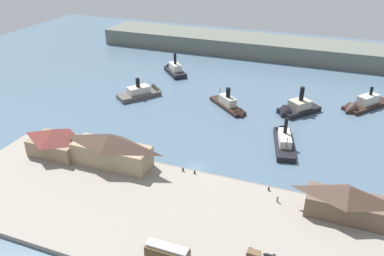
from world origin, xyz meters
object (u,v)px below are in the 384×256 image
mooring_post_west (269,189)px  ferry_outer_harbor (362,105)px  mooring_post_east (183,169)px  ferry_mid_harbor (174,69)px  mooring_post_center_west (195,172)px  pedestrian_standing_center (278,199)px  ferry_departing_north (144,92)px  ferry_approaching_west (230,106)px  ferry_shed_west_terminal (56,141)px  ferry_moored_west (295,109)px  ferry_shed_customs_shed (111,149)px  ferry_shed_central_terminal (346,201)px  street_tram (167,253)px  horse_cart (259,254)px  ferry_moored_east (284,139)px  mooring_post_center_east (32,138)px

mooring_post_west → ferry_outer_harbor: bearing=70.6°
mooring_post_east → ferry_mid_harbor: 79.73m
mooring_post_center_west → ferry_mid_harbor: 81.22m
pedestrian_standing_center → ferry_departing_north: bearing=140.9°
ferry_approaching_west → ferry_shed_west_terminal: bearing=-127.4°
ferry_shed_west_terminal → ferry_moored_west: size_ratio=0.87×
ferry_shed_customs_shed → ferry_mid_harbor: bearing=101.0°
ferry_shed_central_terminal → street_tram: ferry_shed_central_terminal is taller
horse_cart → ferry_moored_east: bearing=93.3°
ferry_shed_customs_shed → ferry_moored_west: bearing=51.8°
mooring_post_center_east → ferry_approaching_west: size_ratio=0.05×
mooring_post_east → ferry_mid_harbor: ferry_mid_harbor is taller
street_tram → mooring_post_east: bearing=106.7°
ferry_moored_west → ferry_shed_customs_shed: bearing=-128.2°
street_tram → ferry_moored_west: (13.62, 78.52, -2.02)m
mooring_post_east → ferry_moored_west: ferry_moored_west is taller
horse_cart → mooring_post_east: (-24.91, 22.33, -0.48)m
ferry_outer_harbor → street_tram: bearing=-111.2°
ferry_shed_west_terminal → ferry_shed_central_terminal: ferry_shed_central_terminal is taller
ferry_shed_west_terminal → ferry_outer_harbor: (80.74, 65.72, -3.85)m
ferry_shed_west_terminal → ferry_moored_west: 79.41m
ferry_shed_west_terminal → mooring_post_east: bearing=6.9°
ferry_shed_customs_shed → ferry_shed_west_terminal: bearing=-178.0°
mooring_post_center_east → ferry_moored_west: size_ratio=0.05×
street_tram → mooring_post_west: (13.71, 29.44, -2.01)m
ferry_approaching_west → ferry_moored_west: 22.57m
ferry_shed_customs_shed → pedestrian_standing_center: ferry_shed_customs_shed is taller
pedestrian_standing_center → ferry_departing_north: ferry_departing_north is taller
mooring_post_center_east → ferry_departing_north: ferry_departing_north is taller
horse_cart → ferry_approaching_west: bearing=110.2°
ferry_shed_central_terminal → ferry_approaching_west: (-39.33, 47.41, -3.72)m
ferry_shed_west_terminal → mooring_post_center_west: (39.66, 4.34, -3.48)m
mooring_post_west → ferry_departing_north: bearing=141.9°
ferry_shed_central_terminal → mooring_post_west: bearing=169.4°
ferry_shed_customs_shed → mooring_post_center_east: 30.35m
mooring_post_center_east → ferry_outer_harbor: bearing=33.6°
ferry_shed_central_terminal → ferry_moored_east: (-17.78, 29.88, -3.74)m
mooring_post_east → mooring_post_center_east: same height
ferry_approaching_west → ferry_moored_east: ferry_moored_east is taller
ferry_shed_central_terminal → horse_cart: ferry_shed_central_terminal is taller
ferry_shed_central_terminal → pedestrian_standing_center: 14.86m
ferry_approaching_west → ferry_outer_harbor: (43.84, 17.50, -0.16)m
ferry_departing_north → mooring_post_west: bearing=-38.1°
horse_cart → ferry_moored_west: size_ratio=0.34×
street_tram → mooring_post_center_east: size_ratio=9.34×
mooring_post_center_west → ferry_moored_west: size_ratio=0.05×
ferry_mid_harbor → street_tram: bearing=-67.4°
pedestrian_standing_center → mooring_post_center_east: (-74.03, 3.54, -0.32)m
ferry_shed_central_terminal → ferry_departing_north: bearing=147.1°
ferry_shed_customs_shed → mooring_post_center_west: bearing=9.6°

